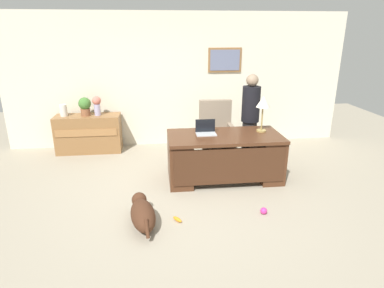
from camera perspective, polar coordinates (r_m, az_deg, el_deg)
ground_plane at (r=4.82m, az=-0.06°, el=-9.65°), size 12.00×12.00×0.00m
back_wall at (r=6.88m, az=-2.52°, el=11.05°), size 7.00×0.16×2.70m
desk at (r=5.31m, az=5.72°, el=-2.04°), size 1.81×0.90×0.76m
credenza at (r=6.87m, az=-17.60°, el=1.76°), size 1.26×0.50×0.75m
armchair at (r=6.12m, az=4.28°, el=1.73°), size 0.60×0.59×1.11m
person_standing at (r=6.00m, az=10.13°, el=4.49°), size 0.32×0.32×1.62m
dog_lying at (r=4.23m, az=-8.66°, el=-11.92°), size 0.41×0.84×0.30m
laptop at (r=5.24m, az=2.42°, el=2.40°), size 0.32×0.22×0.22m
desk_lamp at (r=5.39m, az=12.34°, el=6.87°), size 0.22×0.22×0.59m
vase_with_flowers at (r=6.68m, az=-16.32°, el=6.69°), size 0.17×0.17×0.38m
vase_empty at (r=6.84m, az=-21.58°, el=5.50°), size 0.14×0.14×0.23m
potted_plant at (r=6.73m, az=-18.25°, el=6.40°), size 0.24×0.24×0.36m
dog_toy_ball at (r=4.55m, az=12.44°, el=-11.35°), size 0.09×0.09×0.09m
dog_toy_plush at (r=4.32m, az=-2.58°, el=-13.03°), size 0.13×0.16×0.05m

